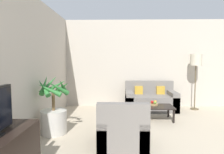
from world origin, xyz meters
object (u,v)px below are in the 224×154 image
Objects in this scene: potted_palm at (54,113)px; ottoman at (120,121)px; sofa_loveseat at (150,100)px; fruit_bowl at (154,104)px; apple_green at (155,103)px; apple_red at (152,102)px; coffee_table at (154,108)px; armchair at (122,131)px; orange_fruit at (155,102)px; floor_lamp at (196,63)px.

potted_palm reaches higher than ottoman.
sofa_loveseat is 6.58× the size of fruit_bowl.
fruit_bowl is 3.15× the size of apple_green.
apple_red is at bearing -97.12° from sofa_loveseat.
armchair reaches higher than coffee_table.
coffee_table is at bearing 23.91° from potted_palm.
orange_fruit is at bearing 74.90° from apple_green.
orange_fruit is (0.08, 0.02, -0.00)m from apple_red.
apple_red is at bearing 154.24° from fruit_bowl.
sofa_loveseat is at bearing 70.55° from armchair.
apple_red is 1.16m from ottoman.
apple_red is (-0.04, 0.08, 0.12)m from coffee_table.
fruit_bowl is at bearing -94.98° from sofa_loveseat.
armchair is at bearing -115.90° from apple_red.
coffee_table is at bearing 39.92° from ottoman.
floor_lamp is 2.58× the size of ottoman.
orange_fruit is (0.02, 0.08, 0.00)m from apple_green.
fruit_bowl is (-0.08, -0.95, 0.08)m from sofa_loveseat.
armchair reaches higher than ottoman.
ottoman is (-0.81, -0.79, -0.24)m from apple_red.
apple_green is 1.16m from ottoman.
coffee_table is 0.09m from fruit_bowl.
apple_red is 0.12× the size of ottoman.
apple_green is at bearing 39.99° from ottoman.
potted_palm is at bearing -155.84° from apple_green.
apple_green is (0.06, -0.06, -0.00)m from apple_red.
floor_lamp reaches higher than armchair.
fruit_bowl is (-1.40, -1.01, -1.02)m from floor_lamp.
apple_green is 1.77m from armchair.
armchair is at bearing -118.09° from coffee_table.
fruit_bowl reaches higher than ottoman.
coffee_table is 1.13× the size of armchair.
fruit_bowl is 0.07m from apple_green.
ottoman reaches higher than coffee_table.
ottoman is at bearing -118.37° from sofa_loveseat.
potted_palm is 2.36m from apple_red.
apple_red is at bearing 44.14° from ottoman.
floor_lamp is 2.00m from fruit_bowl.
coffee_table is at bearing -94.60° from sofa_loveseat.
apple_red is 0.08m from apple_green.
potted_palm is 2.44m from orange_fruit.
apple_green is (0.03, -0.04, 0.06)m from fruit_bowl.
armchair reaches higher than apple_green.
fruit_bowl is 3.01× the size of apple_red.
floor_lamp reaches higher than ottoman.
floor_lamp is 2.07m from coffee_table.
orange_fruit is at bearing 42.18° from ottoman.
floor_lamp is at bearing 37.45° from apple_green.
apple_red is at bearing 64.10° from armchair.
armchair is at bearing -118.46° from apple_green.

